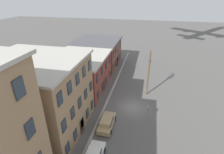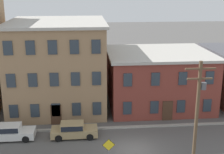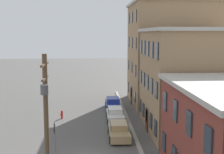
{
  "view_description": "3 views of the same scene",
  "coord_description": "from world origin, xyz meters",
  "px_view_note": "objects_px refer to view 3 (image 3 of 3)",
  "views": [
    {
      "loc": [
        -23.96,
        -1.9,
        17.28
      ],
      "look_at": [
        -1.53,
        3.12,
        6.0
      ],
      "focal_mm": 28.0,
      "sensor_mm": 36.0,
      "label": 1
    },
    {
      "loc": [
        -4.12,
        -24.32,
        13.93
      ],
      "look_at": [
        -1.61,
        3.63,
        5.7
      ],
      "focal_mm": 50.0,
      "sensor_mm": 36.0,
      "label": 2
    },
    {
      "loc": [
        22.42,
        0.64,
        9.58
      ],
      "look_at": [
        0.58,
        2.01,
        6.54
      ],
      "focal_mm": 50.0,
      "sensor_mm": 36.0,
      "label": 3
    }
  ],
  "objects_px": {
    "car_blue": "(113,103)",
    "fire_hydrant": "(62,114)",
    "car_tan": "(119,130)",
    "caution_sign": "(55,131)",
    "utility_pole": "(46,118)",
    "car_white": "(115,114)"
  },
  "relations": [
    {
      "from": "car_blue",
      "to": "car_white",
      "type": "bearing_deg",
      "value": -1.29
    },
    {
      "from": "car_blue",
      "to": "caution_sign",
      "type": "height_order",
      "value": "caution_sign"
    },
    {
      "from": "utility_pole",
      "to": "caution_sign",
      "type": "bearing_deg",
      "value": -176.43
    },
    {
      "from": "caution_sign",
      "to": "fire_hydrant",
      "type": "relative_size",
      "value": 2.6
    },
    {
      "from": "car_blue",
      "to": "car_tan",
      "type": "bearing_deg",
      "value": -1.04
    },
    {
      "from": "fire_hydrant",
      "to": "car_tan",
      "type": "bearing_deg",
      "value": 40.16
    },
    {
      "from": "car_blue",
      "to": "caution_sign",
      "type": "bearing_deg",
      "value": -21.88
    },
    {
      "from": "caution_sign",
      "to": "utility_pole",
      "type": "bearing_deg",
      "value": 3.57
    },
    {
      "from": "caution_sign",
      "to": "fire_hydrant",
      "type": "distance_m",
      "value": 10.02
    },
    {
      "from": "car_white",
      "to": "utility_pole",
      "type": "bearing_deg",
      "value": -17.94
    },
    {
      "from": "utility_pole",
      "to": "car_tan",
      "type": "bearing_deg",
      "value": 153.15
    },
    {
      "from": "car_blue",
      "to": "car_tan",
      "type": "relative_size",
      "value": 1.0
    },
    {
      "from": "car_blue",
      "to": "car_tan",
      "type": "height_order",
      "value": "same"
    },
    {
      "from": "car_tan",
      "to": "caution_sign",
      "type": "xyz_separation_m",
      "value": [
        2.92,
        -5.53,
        0.92
      ]
    },
    {
      "from": "car_blue",
      "to": "fire_hydrant",
      "type": "xyz_separation_m",
      "value": [
        4.34,
        -6.13,
        -0.27
      ]
    },
    {
      "from": "car_tan",
      "to": "fire_hydrant",
      "type": "relative_size",
      "value": 4.58
    },
    {
      "from": "car_tan",
      "to": "fire_hydrant",
      "type": "height_order",
      "value": "car_tan"
    },
    {
      "from": "car_white",
      "to": "car_tan",
      "type": "bearing_deg",
      "value": -0.8
    },
    {
      "from": "utility_pole",
      "to": "car_white",
      "type": "bearing_deg",
      "value": 162.06
    },
    {
      "from": "car_tan",
      "to": "caution_sign",
      "type": "relative_size",
      "value": 1.76
    },
    {
      "from": "car_tan",
      "to": "utility_pole",
      "type": "xyz_separation_m",
      "value": [
        10.05,
        -5.08,
        4.02
      ]
    },
    {
      "from": "fire_hydrant",
      "to": "car_blue",
      "type": "bearing_deg",
      "value": 125.27
    }
  ]
}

